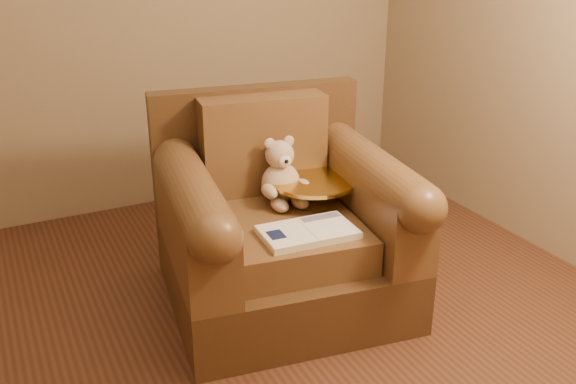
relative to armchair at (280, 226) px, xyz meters
name	(u,v)px	position (x,y,z in m)	size (l,w,h in m)	color
floor	(253,370)	(-0.38, -0.52, -0.39)	(4.00, 4.00, 0.00)	#502C1B
armchair	(280,226)	(0.00, 0.00, 0.00)	(1.26, 1.21, 1.01)	#482E18
teddy_bear	(282,178)	(0.05, 0.08, 0.22)	(0.25, 0.28, 0.34)	tan
guidebook	(308,232)	(-0.01, -0.32, 0.11)	(0.44, 0.28, 0.03)	beige
side_table	(313,229)	(0.19, 0.01, -0.06)	(0.43, 0.43, 0.60)	gold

